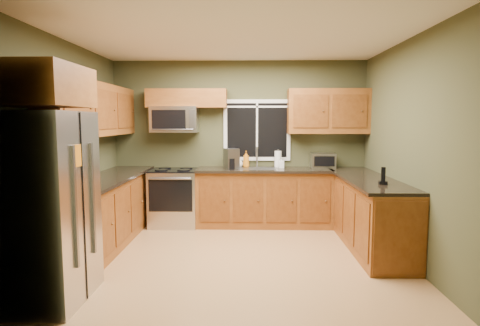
{
  "coord_description": "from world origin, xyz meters",
  "views": [
    {
      "loc": [
        0.18,
        -4.95,
        1.72
      ],
      "look_at": [
        0.05,
        0.35,
        1.15
      ],
      "focal_mm": 30.0,
      "sensor_mm": 36.0,
      "label": 1
    }
  ],
  "objects_px": {
    "range": "(174,197)",
    "cordless_phone": "(383,179)",
    "refrigerator": "(46,208)",
    "coffee_maker": "(231,159)",
    "soap_bottle_c": "(239,162)",
    "microwave": "(175,119)",
    "toaster_oven": "(323,160)",
    "soap_bottle_b": "(282,163)",
    "kettle": "(234,160)",
    "paper_towel_roll": "(278,159)",
    "soap_bottle_a": "(246,159)"
  },
  "relations": [
    {
      "from": "range",
      "to": "cordless_phone",
      "type": "xyz_separation_m",
      "value": [
        2.85,
        -1.56,
        0.54
      ]
    },
    {
      "from": "refrigerator",
      "to": "range",
      "type": "bearing_deg",
      "value": 76.03
    },
    {
      "from": "coffee_maker",
      "to": "soap_bottle_c",
      "type": "bearing_deg",
      "value": 62.35
    },
    {
      "from": "microwave",
      "to": "coffee_maker",
      "type": "bearing_deg",
      "value": -10.13
    },
    {
      "from": "soap_bottle_c",
      "to": "microwave",
      "type": "bearing_deg",
      "value": -177.18
    },
    {
      "from": "refrigerator",
      "to": "toaster_oven",
      "type": "bearing_deg",
      "value": 43.1
    },
    {
      "from": "soap_bottle_b",
      "to": "toaster_oven",
      "type": "bearing_deg",
      "value": 5.74
    },
    {
      "from": "refrigerator",
      "to": "coffee_maker",
      "type": "relative_size",
      "value": 5.52
    },
    {
      "from": "kettle",
      "to": "paper_towel_roll",
      "type": "height_order",
      "value": "same"
    },
    {
      "from": "refrigerator",
      "to": "soap_bottle_c",
      "type": "relative_size",
      "value": 10.58
    },
    {
      "from": "microwave",
      "to": "paper_towel_roll",
      "type": "height_order",
      "value": "microwave"
    },
    {
      "from": "refrigerator",
      "to": "paper_towel_roll",
      "type": "relative_size",
      "value": 6.05
    },
    {
      "from": "microwave",
      "to": "paper_towel_roll",
      "type": "xyz_separation_m",
      "value": [
        1.7,
        0.07,
        -0.65
      ]
    },
    {
      "from": "refrigerator",
      "to": "microwave",
      "type": "height_order",
      "value": "microwave"
    },
    {
      "from": "soap_bottle_c",
      "to": "coffee_maker",
      "type": "bearing_deg",
      "value": -117.65
    },
    {
      "from": "coffee_maker",
      "to": "paper_towel_roll",
      "type": "relative_size",
      "value": 1.1
    },
    {
      "from": "refrigerator",
      "to": "soap_bottle_a",
      "type": "bearing_deg",
      "value": 57.78
    },
    {
      "from": "coffee_maker",
      "to": "range",
      "type": "bearing_deg",
      "value": 178.11
    },
    {
      "from": "microwave",
      "to": "paper_towel_roll",
      "type": "relative_size",
      "value": 2.56
    },
    {
      "from": "toaster_oven",
      "to": "soap_bottle_a",
      "type": "relative_size",
      "value": 1.42
    },
    {
      "from": "refrigerator",
      "to": "microwave",
      "type": "bearing_deg",
      "value": 76.66
    },
    {
      "from": "range",
      "to": "soap_bottle_a",
      "type": "bearing_deg",
      "value": 8.74
    },
    {
      "from": "soap_bottle_b",
      "to": "cordless_phone",
      "type": "xyz_separation_m",
      "value": [
        1.1,
        -1.64,
        -0.02
      ]
    },
    {
      "from": "paper_towel_roll",
      "to": "soap_bottle_b",
      "type": "height_order",
      "value": "paper_towel_roll"
    },
    {
      "from": "coffee_maker",
      "to": "kettle",
      "type": "bearing_deg",
      "value": 73.4
    },
    {
      "from": "soap_bottle_c",
      "to": "cordless_phone",
      "type": "height_order",
      "value": "cordless_phone"
    },
    {
      "from": "microwave",
      "to": "soap_bottle_c",
      "type": "distance_m",
      "value": 1.27
    },
    {
      "from": "microwave",
      "to": "soap_bottle_b",
      "type": "bearing_deg",
      "value": -1.87
    },
    {
      "from": "refrigerator",
      "to": "soap_bottle_c",
      "type": "distance_m",
      "value": 3.43
    },
    {
      "from": "refrigerator",
      "to": "paper_towel_roll",
      "type": "bearing_deg",
      "value": 51.28
    },
    {
      "from": "microwave",
      "to": "soap_bottle_b",
      "type": "relative_size",
      "value": 4.39
    },
    {
      "from": "microwave",
      "to": "soap_bottle_c",
      "type": "bearing_deg",
      "value": 2.82
    },
    {
      "from": "toaster_oven",
      "to": "kettle",
      "type": "xyz_separation_m",
      "value": [
        -1.46,
        -0.08,
        0.02
      ]
    },
    {
      "from": "kettle",
      "to": "toaster_oven",
      "type": "bearing_deg",
      "value": 2.95
    },
    {
      "from": "toaster_oven",
      "to": "soap_bottle_c",
      "type": "relative_size",
      "value": 2.28
    },
    {
      "from": "toaster_oven",
      "to": "refrigerator",
      "type": "bearing_deg",
      "value": -136.9
    },
    {
      "from": "kettle",
      "to": "soap_bottle_b",
      "type": "bearing_deg",
      "value": 0.52
    },
    {
      "from": "paper_towel_roll",
      "to": "soap_bottle_c",
      "type": "xyz_separation_m",
      "value": [
        -0.65,
        -0.02,
        -0.05
      ]
    },
    {
      "from": "soap_bottle_a",
      "to": "soap_bottle_b",
      "type": "distance_m",
      "value": 0.59
    },
    {
      "from": "toaster_oven",
      "to": "cordless_phone",
      "type": "bearing_deg",
      "value": -76.09
    },
    {
      "from": "refrigerator",
      "to": "paper_towel_roll",
      "type": "height_order",
      "value": "refrigerator"
    },
    {
      "from": "microwave",
      "to": "coffee_maker",
      "type": "relative_size",
      "value": 2.33
    },
    {
      "from": "paper_towel_roll",
      "to": "soap_bottle_b",
      "type": "bearing_deg",
      "value": -69.19
    },
    {
      "from": "range",
      "to": "toaster_oven",
      "type": "height_order",
      "value": "toaster_oven"
    },
    {
      "from": "toaster_oven",
      "to": "cordless_phone",
      "type": "xyz_separation_m",
      "value": [
        0.42,
        -1.71,
        -0.06
      ]
    },
    {
      "from": "range",
      "to": "toaster_oven",
      "type": "bearing_deg",
      "value": 3.46
    },
    {
      "from": "coffee_maker",
      "to": "cordless_phone",
      "type": "relative_size",
      "value": 1.53
    },
    {
      "from": "soap_bottle_c",
      "to": "paper_towel_roll",
      "type": "bearing_deg",
      "value": 1.99
    },
    {
      "from": "refrigerator",
      "to": "cordless_phone",
      "type": "relative_size",
      "value": 8.46
    },
    {
      "from": "microwave",
      "to": "paper_towel_roll",
      "type": "bearing_deg",
      "value": 2.5
    }
  ]
}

